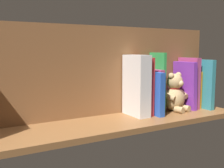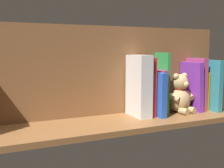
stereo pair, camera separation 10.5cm
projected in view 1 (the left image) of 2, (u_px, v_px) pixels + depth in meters
ground_plane at (112, 124)px, 107.40cm from camera, size 115.85×26.94×2.20cm
shelf_back_panel at (99, 71)px, 114.58cm from camera, size 115.85×1.50×37.88cm
book_0 at (199, 84)px, 131.47cm from camera, size 2.29×16.79×23.29cm
book_1 at (192, 89)px, 132.87cm from camera, size 1.46×11.65×17.72cm
book_2 at (189, 83)px, 130.82cm from camera, size 2.77×12.48×24.16cm
book_3 at (185, 85)px, 128.95cm from camera, size 3.10×13.64×22.40cm
teddy_bear at (175, 94)px, 124.48cm from camera, size 14.01×12.73×17.65cm
book_4 at (157, 82)px, 122.52cm from camera, size 1.32×10.54×26.71cm
book_5 at (154, 91)px, 121.25cm from camera, size 2.35×11.88×19.29cm
book_6 at (151, 93)px, 118.20cm from camera, size 2.63×15.65×18.53cm
book_7 at (144, 86)px, 117.75cm from camera, size 2.11×12.52×24.70cm
dictionary_thick_white at (136, 85)px, 114.93cm from camera, size 5.51×13.79×25.80cm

